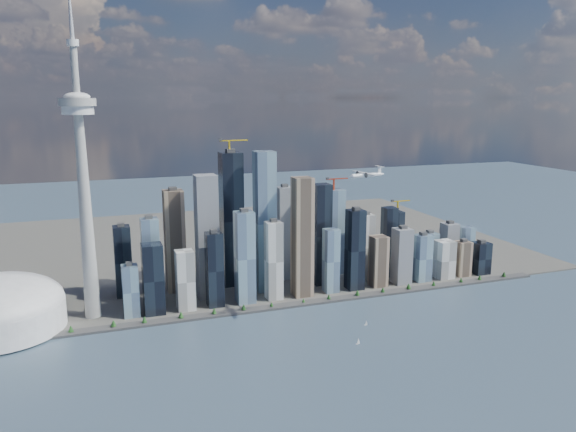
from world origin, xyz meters
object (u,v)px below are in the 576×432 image
object	(u,v)px
needle_tower	(83,178)
airplane	(367,175)
sailboat_east	(366,323)
sailboat_west	(358,342)

from	to	relation	value
needle_tower	airplane	bearing A→B (deg)	-23.69
needle_tower	sailboat_east	world-z (taller)	needle_tower
needle_tower	sailboat_east	xyz separation A→B (m)	(417.00, -180.62, -233.06)
needle_tower	sailboat_east	distance (m)	510.72
airplane	sailboat_east	distance (m)	243.56
needle_tower	sailboat_west	world-z (taller)	needle_tower
sailboat_west	sailboat_east	bearing A→B (deg)	41.27
needle_tower	airplane	world-z (taller)	needle_tower
needle_tower	sailboat_west	bearing A→B (deg)	-32.81
airplane	sailboat_east	xyz separation A→B (m)	(6.59, -0.58, -243.47)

